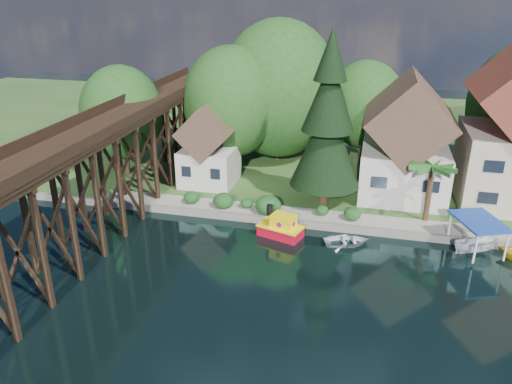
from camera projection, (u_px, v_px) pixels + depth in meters
The scene contains 14 objects.
ground at pixel (298, 281), 33.53m from camera, with size 140.00×140.00×0.00m, color black.
bank at pixel (340, 137), 63.88m from camera, with size 140.00×52.00×0.50m, color #2C5321.
seawall at pixel (363, 230), 39.71m from camera, with size 60.00×0.40×0.62m, color slate.
promenade at pixel (389, 223), 40.35m from camera, with size 50.00×2.60×0.06m, color gray.
trestle_bridge at pixel (111, 163), 39.55m from camera, with size 4.12×44.18×9.30m.
house_left at pixel (406, 146), 44.34m from camera, with size 7.64×8.64×11.02m.
shed at pixel (209, 150), 47.41m from camera, with size 5.09×5.40×7.85m.
bg_trees at pixel (344, 105), 49.51m from camera, with size 49.90×13.30×10.57m.
shrubs at pixel (262, 203), 42.34m from camera, with size 15.76×2.47×1.70m.
conifer at pixel (328, 124), 41.38m from camera, with size 6.05×6.05×14.89m.
palm_tree at pixel (432, 170), 39.17m from camera, with size 4.25×4.25×5.10m.
tugboat at pixel (281, 228), 39.18m from camera, with size 3.87×2.83×2.51m.
boat_white_a at pixel (347, 240), 38.13m from camera, with size 2.50×3.50×0.72m, color white.
boat_canopy at pixel (476, 239), 36.64m from camera, with size 4.18×4.90×2.67m.
Camera 1 is at (4.00, -28.42, 18.56)m, focal length 35.00 mm.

